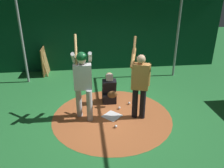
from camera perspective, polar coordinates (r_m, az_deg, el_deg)
name	(u,v)px	position (r m, az deg, el deg)	size (l,w,h in m)	color
ground_plane	(112,116)	(6.09, 0.00, -8.21)	(25.89, 25.89, 0.00)	#287A38
dirt_circle	(112,116)	(6.09, 0.00, -8.18)	(3.18, 3.18, 0.01)	#B76033
home_plate	(112,116)	(6.09, 0.00, -8.11)	(0.42, 0.42, 0.01)	white
batter	(83,79)	(5.58, -7.46, 1.17)	(0.68, 0.49, 2.14)	#B3B3B7
catcher	(109,91)	(6.60, -0.68, -1.80)	(0.58, 0.40, 0.96)	black
visitor	(140,83)	(5.64, 7.05, 0.36)	(0.63, 0.52, 2.09)	black
back_wall	(100,29)	(9.17, -3.02, 13.72)	(0.23, 9.89, 3.24)	#0C3D26
cage_frame	(112,29)	(5.25, 0.00, 13.87)	(5.51, 5.55, 3.40)	gray
bat_rack	(45,61)	(9.32, -16.62, 5.70)	(1.18, 0.21, 1.05)	olive
baseball_0	(116,126)	(5.62, 0.99, -10.70)	(0.07, 0.07, 0.07)	white
baseball_1	(129,103)	(6.66, 4.38, -4.85)	(0.07, 0.07, 0.07)	white
baseball_2	(119,108)	(6.40, 1.86, -6.06)	(0.07, 0.07, 0.07)	white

